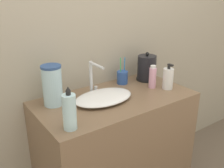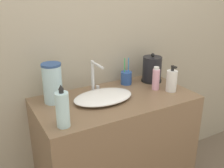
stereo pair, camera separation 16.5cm
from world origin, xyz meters
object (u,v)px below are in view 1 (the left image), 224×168
shampoo_bottle (69,111)px  mouthwash_bottle (153,77)px  faucet (93,76)px  toothbrush_cup (122,77)px  water_pitcher (52,85)px  electric_kettle (147,69)px  lotion_bottle (168,78)px

shampoo_bottle → mouthwash_bottle: size_ratio=1.42×
shampoo_bottle → mouthwash_bottle: (0.73, 0.17, -0.02)m
faucet → shampoo_bottle: size_ratio=0.96×
toothbrush_cup → water_pitcher: water_pitcher is taller
electric_kettle → shampoo_bottle: shampoo_bottle is taller
electric_kettle → toothbrush_cup: 0.21m
toothbrush_cup → faucet: bearing=-171.1°
water_pitcher → electric_kettle: bearing=0.1°
electric_kettle → mouthwash_bottle: bearing=-117.1°
lotion_bottle → shampoo_bottle: size_ratio=0.78×
electric_kettle → toothbrush_cup: (-0.20, 0.04, -0.04)m
lotion_bottle → faucet: bearing=155.0°
mouthwash_bottle → water_pitcher: (-0.69, 0.14, 0.05)m
lotion_bottle → mouthwash_bottle: lotion_bottle is taller
electric_kettle → shampoo_bottle: bearing=-158.5°
faucet → toothbrush_cup: bearing=8.9°
lotion_bottle → shampoo_bottle: bearing=-173.1°
electric_kettle → water_pitcher: 0.76m
lotion_bottle → shampoo_bottle: (-0.81, -0.10, 0.02)m
faucet → mouthwash_bottle: 0.43m
toothbrush_cup → mouthwash_bottle: (0.12, -0.19, 0.03)m
water_pitcher → mouthwash_bottle: bearing=-11.7°
faucet → mouthwash_bottle: bearing=-19.8°
toothbrush_cup → lotion_bottle: (0.20, -0.26, 0.03)m
lotion_bottle → water_pitcher: size_ratio=0.73×
electric_kettle → mouthwash_bottle: (-0.07, -0.14, -0.01)m
faucet → electric_kettle: (0.47, 0.00, -0.04)m
shampoo_bottle → mouthwash_bottle: shampoo_bottle is taller
faucet → mouthwash_bottle: size_ratio=1.36×
lotion_bottle → toothbrush_cup: bearing=126.9°
toothbrush_cup → shampoo_bottle: (-0.61, -0.36, 0.05)m
faucet → water_pitcher: size_ratio=0.89×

